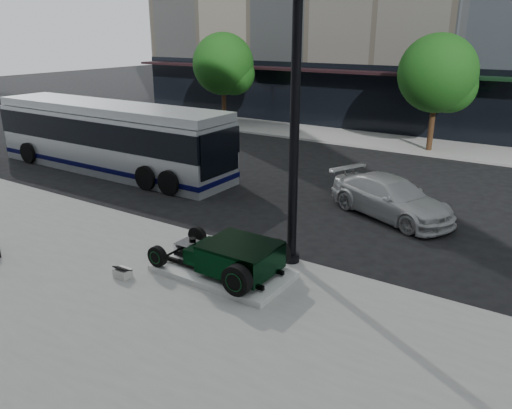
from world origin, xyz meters
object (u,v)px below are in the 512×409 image
Objects in this scene: white_sedan at (391,198)px; lamppost at (295,125)px; hot_rod at (233,256)px; transit_bus at (110,137)px.

lamppost is at bearing -167.74° from white_sedan.
hot_rod is at bearing -114.62° from lamppost.
hot_rod is 0.72× the size of white_sedan.
transit_bus is at bearing 117.66° from white_sedan.
white_sedan is (1.68, 6.64, -0.04)m from hot_rod.
transit_bus is at bearing 152.23° from hot_rod.
white_sedan is at bearing 4.80° from transit_bus.
lamppost reaches higher than transit_bus.
white_sedan is (12.32, 1.03, -0.83)m from transit_bus.
lamppost is 0.65× the size of transit_bus.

